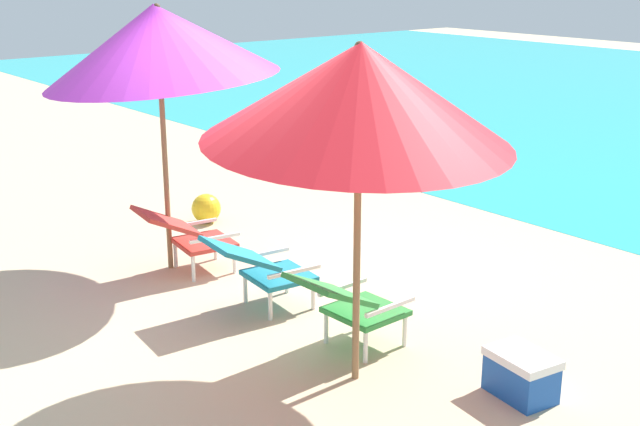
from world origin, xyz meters
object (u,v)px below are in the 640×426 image
at_px(beach_umbrella_left, 158,42).
at_px(beach_umbrella_right, 359,94).
at_px(beach_ball, 206,208).
at_px(cooler_box, 521,374).
at_px(lounge_chair_right, 349,302).
at_px(lounge_chair_center, 261,266).
at_px(lounge_chair_left, 186,233).

height_order(beach_umbrella_left, beach_umbrella_right, beach_umbrella_left).
relative_size(beach_ball, cooler_box, 0.65).
height_order(lounge_chair_right, beach_umbrella_left, beach_umbrella_left).
bearing_deg(lounge_chair_right, cooler_box, 19.96).
distance_m(lounge_chair_right, beach_ball, 3.59).
xyz_separation_m(lounge_chair_right, beach_umbrella_left, (-2.45, -0.15, 1.75)).
xyz_separation_m(lounge_chair_center, beach_umbrella_right, (1.40, -0.18, 1.63)).
xyz_separation_m(lounge_chair_left, cooler_box, (3.46, 0.56, -0.24)).
height_order(beach_umbrella_left, beach_ball, beach_umbrella_left).
height_order(lounge_chair_left, lounge_chair_right, same).
distance_m(lounge_chair_left, beach_ball, 1.62).
distance_m(beach_umbrella_right, cooler_box, 2.20).
relative_size(lounge_chair_left, cooler_box, 1.84).
height_order(lounge_chair_right, cooler_box, lounge_chair_right).
distance_m(beach_umbrella_left, cooler_box, 4.25).
bearing_deg(cooler_box, beach_umbrella_left, -170.71).
bearing_deg(cooler_box, beach_ball, 174.77).
bearing_deg(beach_umbrella_left, lounge_chair_center, 3.37).
height_order(lounge_chair_right, beach_ball, lounge_chair_right).
xyz_separation_m(lounge_chair_left, lounge_chair_right, (2.21, 0.10, 0.00)).
xyz_separation_m(lounge_chair_left, beach_umbrella_right, (2.56, -0.14, 1.63)).
bearing_deg(beach_umbrella_right, beach_umbrella_left, 178.05).
xyz_separation_m(lounge_chair_left, beach_ball, (-1.26, 0.99, -0.24)).
relative_size(lounge_chair_left, beach_umbrella_left, 0.33).
bearing_deg(cooler_box, lounge_chair_right, -160.04).
distance_m(lounge_chair_center, beach_umbrella_right, 2.16).
xyz_separation_m(beach_umbrella_right, beach_ball, (-3.82, 1.13, -1.87)).
bearing_deg(beach_ball, cooler_box, -5.23).
height_order(lounge_chair_left, beach_ball, lounge_chair_left).
bearing_deg(beach_umbrella_left, beach_umbrella_right, -1.95).
xyz_separation_m(lounge_chair_right, cooler_box, (1.26, 0.46, -0.24)).
xyz_separation_m(beach_ball, cooler_box, (4.72, -0.43, -0.00)).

